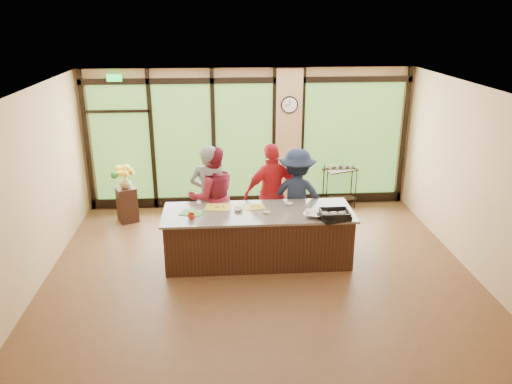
{
  "coord_description": "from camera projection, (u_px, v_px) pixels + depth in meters",
  "views": [
    {
      "loc": [
        -0.6,
        -7.44,
        4.1
      ],
      "look_at": [
        -0.03,
        0.4,
        1.23
      ],
      "focal_mm": 35.0,
      "sensor_mm": 36.0,
      "label": 1
    }
  ],
  "objects": [
    {
      "name": "right_wall",
      "position": [
        473.0,
        180.0,
        8.14
      ],
      "size": [
        0.0,
        6.0,
        6.0
      ],
      "primitive_type": "plane",
      "rotation": [
        1.57,
        0.0,
        -1.57
      ],
      "color": "tan",
      "rests_on": "floor"
    },
    {
      "name": "bar_cart",
      "position": [
        340.0,
        182.0,
        10.93
      ],
      "size": [
        0.79,
        0.62,
        0.95
      ],
      "rotation": [
        0.0,
        0.0,
        0.36
      ],
      "color": "black",
      "rests_on": "floor"
    },
    {
      "name": "flower_stand",
      "position": [
        127.0,
        204.0,
        10.21
      ],
      "size": [
        0.48,
        0.48,
        0.72
      ],
      "primitive_type": "cube",
      "rotation": [
        0.0,
        0.0,
        0.43
      ],
      "color": "black",
      "rests_on": "floor"
    },
    {
      "name": "prep_bowl_near",
      "position": [
        239.0,
        209.0,
        8.4
      ],
      "size": [
        0.16,
        0.16,
        0.05
      ],
      "primitive_type": "imported",
      "rotation": [
        0.0,
        0.0,
        0.0
      ],
      "color": "silver",
      "rests_on": "countertop"
    },
    {
      "name": "floor",
      "position": [
        259.0,
        269.0,
        8.42
      ],
      "size": [
        7.0,
        7.0,
        0.0
      ],
      "primitive_type": "plane",
      "color": "brown",
      "rests_on": "ground"
    },
    {
      "name": "countertop",
      "position": [
        258.0,
        213.0,
        8.39
      ],
      "size": [
        3.2,
        1.1,
        0.04
      ],
      "primitive_type": "cube",
      "color": "gray",
      "rests_on": "island_base"
    },
    {
      "name": "roasting_pan",
      "position": [
        334.0,
        217.0,
        8.06
      ],
      "size": [
        0.54,
        0.47,
        0.08
      ],
      "primitive_type": "cube",
      "rotation": [
        0.0,
        0.0,
        0.27
      ],
      "color": "black",
      "rests_on": "countertop"
    },
    {
      "name": "red_ramekin",
      "position": [
        191.0,
        217.0,
        8.06
      ],
      "size": [
        0.12,
        0.12,
        0.09
      ],
      "primitive_type": "imported",
      "rotation": [
        0.0,
        0.0,
        -0.04
      ],
      "color": "red",
      "rests_on": "countertop"
    },
    {
      "name": "cook_midright",
      "position": [
        272.0,
        193.0,
        9.18
      ],
      "size": [
        1.18,
        0.74,
        1.87
      ],
      "primitive_type": "imported",
      "rotation": [
        0.0,
        0.0,
        3.42
      ],
      "color": "red",
      "rests_on": "floor"
    },
    {
      "name": "cook_right",
      "position": [
        297.0,
        196.0,
        9.15
      ],
      "size": [
        1.27,
        0.89,
        1.79
      ],
      "primitive_type": "imported",
      "rotation": [
        0.0,
        0.0,
        2.93
      ],
      "color": "#192237",
      "rests_on": "floor"
    },
    {
      "name": "cutting_board_right",
      "position": [
        254.0,
        207.0,
        8.56
      ],
      "size": [
        0.39,
        0.32,
        0.01
      ],
      "primitive_type": "cube",
      "rotation": [
        0.0,
        0.0,
        0.17
      ],
      "color": "gold",
      "rests_on": "countertop"
    },
    {
      "name": "cook_left",
      "position": [
        209.0,
        196.0,
        8.99
      ],
      "size": [
        0.73,
        0.51,
        1.9
      ],
      "primitive_type": "imported",
      "rotation": [
        0.0,
        0.0,
        3.06
      ],
      "color": "slate",
      "rests_on": "floor"
    },
    {
      "name": "back_wall",
      "position": [
        249.0,
        139.0,
        10.71
      ],
      "size": [
        7.0,
        0.0,
        7.0
      ],
      "primitive_type": "plane",
      "rotation": [
        1.57,
        0.0,
        0.0
      ],
      "color": "tan",
      "rests_on": "floor"
    },
    {
      "name": "left_wall",
      "position": [
        33.0,
        190.0,
        7.67
      ],
      "size": [
        0.0,
        6.0,
        6.0
      ],
      "primitive_type": "plane",
      "rotation": [
        1.57,
        0.0,
        1.57
      ],
      "color": "tan",
      "rests_on": "floor"
    },
    {
      "name": "prep_bowl_far",
      "position": [
        289.0,
        204.0,
        8.67
      ],
      "size": [
        0.15,
        0.15,
        0.03
      ],
      "primitive_type": "imported",
      "rotation": [
        0.0,
        0.0,
        -0.26
      ],
      "color": "silver",
      "rests_on": "countertop"
    },
    {
      "name": "wall_clock",
      "position": [
        289.0,
        105.0,
        10.39
      ],
      "size": [
        0.36,
        0.04,
        0.36
      ],
      "color": "black",
      "rests_on": "window_wall"
    },
    {
      "name": "flower_vase",
      "position": [
        125.0,
        182.0,
        10.04
      ],
      "size": [
        0.24,
        0.24,
        0.25
      ],
      "primitive_type": "imported",
      "rotation": [
        0.0,
        0.0,
        0.02
      ],
      "color": "#92774F",
      "rests_on": "flower_stand"
    },
    {
      "name": "ceiling",
      "position": [
        260.0,
        89.0,
        7.39
      ],
      "size": [
        7.0,
        7.0,
        0.0
      ],
      "primitive_type": "plane",
      "rotation": [
        3.14,
        0.0,
        0.0
      ],
      "color": "white",
      "rests_on": "back_wall"
    },
    {
      "name": "cutting_board_left",
      "position": [
        192.0,
        213.0,
        8.31
      ],
      "size": [
        0.43,
        0.36,
        0.01
      ],
      "primitive_type": "cube",
      "rotation": [
        0.0,
        0.0,
        -0.28
      ],
      "color": "green",
      "rests_on": "countertop"
    },
    {
      "name": "cook_midleft",
      "position": [
        212.0,
        197.0,
        9.02
      ],
      "size": [
        1.06,
        0.91,
        1.86
      ],
      "primitive_type": "imported",
      "rotation": [
        0.0,
        0.0,
        3.4
      ],
      "color": "maroon",
      "rests_on": "floor"
    },
    {
      "name": "cutting_board_center",
      "position": [
        218.0,
        207.0,
        8.55
      ],
      "size": [
        0.47,
        0.37,
        0.01
      ],
      "primitive_type": "cube",
      "rotation": [
        0.0,
        0.0,
        -0.11
      ],
      "color": "gold",
      "rests_on": "countertop"
    },
    {
      "name": "window_wall",
      "position": [
        256.0,
        144.0,
        10.72
      ],
      "size": [
        6.9,
        0.12,
        3.0
      ],
      "color": "tan",
      "rests_on": "floor"
    },
    {
      "name": "prep_bowl_mid",
      "position": [
        267.0,
        212.0,
        8.3
      ],
      "size": [
        0.13,
        0.13,
        0.04
      ],
      "primitive_type": "imported",
      "rotation": [
        0.0,
        0.0,
        0.11
      ],
      "color": "silver",
      "rests_on": "countertop"
    },
    {
      "name": "island_base",
      "position": [
        258.0,
        237.0,
        8.55
      ],
      "size": [
        3.1,
        1.0,
        0.88
      ],
      "primitive_type": "cube",
      "color": "black",
      "rests_on": "floor"
    },
    {
      "name": "mixing_bowl",
      "position": [
        313.0,
        215.0,
        8.15
      ],
      "size": [
        0.41,
        0.41,
        0.08
      ],
      "primitive_type": "imported",
      "rotation": [
        0.0,
        0.0,
        -0.35
      ],
      "color": "silver",
      "rests_on": "countertop"
    }
  ]
}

